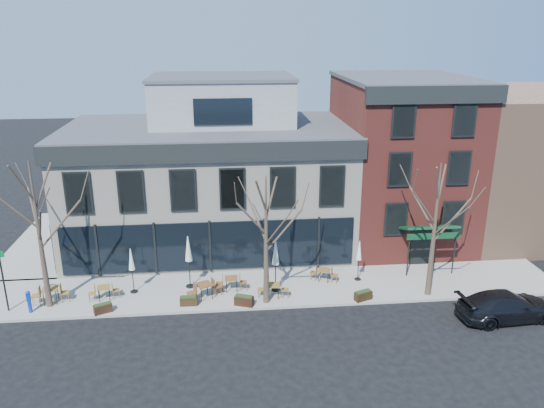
{
  "coord_description": "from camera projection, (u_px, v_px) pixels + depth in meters",
  "views": [
    {
      "loc": [
        0.82,
        -29.2,
        14.26
      ],
      "look_at": [
        3.89,
        2.0,
        3.71
      ],
      "focal_mm": 35.0,
      "sensor_mm": 36.0,
      "label": 1
    }
  ],
  "objects": [
    {
      "name": "corner_building",
      "position": [
        211.0,
        177.0,
        35.29
      ],
      "size": [
        18.39,
        10.39,
        11.1
      ],
      "color": "beige",
      "rests_on": "ground"
    },
    {
      "name": "cafe_set_4",
      "position": [
        273.0,
        289.0,
        28.93
      ],
      "size": [
        1.77,
        0.77,
        0.92
      ],
      "color": "brown",
      "rests_on": "sidewalk_front"
    },
    {
      "name": "red_brick_building",
      "position": [
        401.0,
        159.0,
        36.12
      ],
      "size": [
        8.2,
        11.78,
        11.18
      ],
      "color": "maroon",
      "rests_on": "ground"
    },
    {
      "name": "tree_corner",
      "position": [
        39.0,
        234.0,
        26.85
      ],
      "size": [
        3.93,
        3.98,
        7.92
      ],
      "color": "#382B21",
      "rests_on": "sidewalk_front"
    },
    {
      "name": "cafe_set_2",
      "position": [
        204.0,
        289.0,
        28.8
      ],
      "size": [
        1.98,
        1.27,
        1.03
      ],
      "color": "brown",
      "rests_on": "sidewalk_front"
    },
    {
      "name": "tree_mid",
      "position": [
        266.0,
        239.0,
        27.4
      ],
      "size": [
        3.5,
        3.55,
        7.04
      ],
      "color": "#382B21",
      "rests_on": "sidewalk_front"
    },
    {
      "name": "cafe_set_5",
      "position": [
        324.0,
        274.0,
        30.81
      ],
      "size": [
        1.68,
        0.97,
        0.87
      ],
      "color": "brown",
      "rests_on": "sidewalk_front"
    },
    {
      "name": "umbrella_3",
      "position": [
        276.0,
        255.0,
        29.14
      ],
      "size": [
        0.49,
        0.49,
        3.05
      ],
      "color": "black",
      "rests_on": "sidewalk_front"
    },
    {
      "name": "parked_sedan",
      "position": [
        507.0,
        306.0,
        26.96
      ],
      "size": [
        5.23,
        2.49,
        1.47
      ],
      "primitive_type": "imported",
      "rotation": [
        0.0,
        0.0,
        1.66
      ],
      "color": "black",
      "rests_on": "ground"
    },
    {
      "name": "call_box",
      "position": [
        29.0,
        301.0,
        27.3
      ],
      "size": [
        0.25,
        0.25,
        1.26
      ],
      "color": "#0E33B7",
      "rests_on": "sidewalk_front"
    },
    {
      "name": "sidewalk_front",
      "position": [
        268.0,
        288.0,
        30.26
      ],
      "size": [
        33.5,
        4.7,
        0.15
      ],
      "primitive_type": "cube",
      "color": "gray",
      "rests_on": "ground"
    },
    {
      "name": "umbrella_1",
      "position": [
        188.0,
        251.0,
        29.52
      ],
      "size": [
        0.5,
        0.5,
        3.1
      ],
      "color": "black",
      "rests_on": "sidewalk_front"
    },
    {
      "name": "umbrella_0",
      "position": [
        131.0,
        262.0,
        29.02
      ],
      "size": [
        0.42,
        0.42,
        2.63
      ],
      "color": "black",
      "rests_on": "sidewalk_front"
    },
    {
      "name": "cafe_set_1",
      "position": [
        104.0,
        291.0,
        28.72
      ],
      "size": [
        1.72,
        0.79,
        0.88
      ],
      "color": "brown",
      "rests_on": "sidewalk_front"
    },
    {
      "name": "ground",
      "position": [
        211.0,
        275.0,
        32.01
      ],
      "size": [
        120.0,
        120.0,
        0.0
      ],
      "primitive_type": "plane",
      "color": "black",
      "rests_on": "ground"
    },
    {
      "name": "planter_0",
      "position": [
        103.0,
        308.0,
        27.41
      ],
      "size": [
        0.98,
        0.71,
        0.51
      ],
      "color": "black",
      "rests_on": "sidewalk_front"
    },
    {
      "name": "sidewalk_side",
      "position": [
        49.0,
        242.0,
        36.6
      ],
      "size": [
        4.5,
        12.0,
        0.15
      ],
      "primitive_type": "cube",
      "color": "gray",
      "rests_on": "ground"
    },
    {
      "name": "tree_right",
      "position": [
        435.0,
        229.0,
        28.16
      ],
      "size": [
        3.72,
        3.77,
        7.48
      ],
      "color": "#382B21",
      "rests_on": "sidewalk_front"
    },
    {
      "name": "cafe_set_0",
      "position": [
        51.0,
        294.0,
        28.32
      ],
      "size": [
        1.99,
        0.89,
        1.03
      ],
      "color": "brown",
      "rests_on": "sidewalk_front"
    },
    {
      "name": "planter_3",
      "position": [
        363.0,
        295.0,
        28.68
      ],
      "size": [
        1.04,
        0.7,
        0.54
      ],
      "color": "black",
      "rests_on": "sidewalk_front"
    },
    {
      "name": "sign_pole",
      "position": [
        3.0,
        277.0,
        27.08
      ],
      "size": [
        0.5,
        0.1,
        3.4
      ],
      "color": "black",
      "rests_on": "sidewalk_front"
    },
    {
      "name": "planter_1",
      "position": [
        189.0,
        301.0,
        28.16
      ],
      "size": [
        0.92,
        0.38,
        0.51
      ],
      "color": "black",
      "rests_on": "sidewalk_front"
    },
    {
      "name": "planter_2",
      "position": [
        244.0,
        300.0,
        28.13
      ],
      "size": [
        1.09,
        0.74,
        0.57
      ],
      "color": "black",
      "rests_on": "sidewalk_front"
    },
    {
      "name": "umbrella_4",
      "position": [
        359.0,
        253.0,
        30.51
      ],
      "size": [
        0.39,
        0.39,
        2.45
      ],
      "color": "black",
      "rests_on": "sidewalk_front"
    },
    {
      "name": "cafe_set_3",
      "position": [
        231.0,
        282.0,
        29.68
      ],
      "size": [
        1.76,
        0.71,
        0.93
      ],
      "color": "brown",
      "rests_on": "sidewalk_front"
    },
    {
      "name": "bg_building",
      "position": [
        530.0,
        161.0,
        38.21
      ],
      "size": [
        12.0,
        12.0,
        10.0
      ],
      "primitive_type": "cube",
      "color": "#8C664C",
      "rests_on": "ground"
    }
  ]
}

